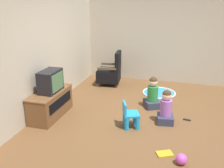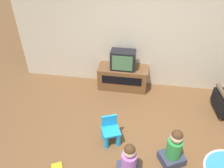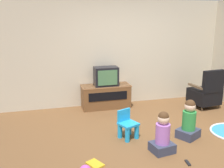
# 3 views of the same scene
# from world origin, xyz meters

# --- Properties ---
(ground_plane) EXTENTS (30.00, 30.00, 0.00)m
(ground_plane) POSITION_xyz_m (0.00, 0.00, 0.00)
(ground_plane) COLOR brown
(wall_back) EXTENTS (5.71, 0.12, 2.52)m
(wall_back) POSITION_xyz_m (-0.14, 2.11, 1.26)
(wall_back) COLOR beige
(wall_back) RESTS_ON ground_plane
(wall_right) EXTENTS (0.12, 5.17, 2.52)m
(wall_right) POSITION_xyz_m (2.65, -0.42, 1.26)
(wall_right) COLOR beige
(wall_right) RESTS_ON ground_plane
(tv_cabinet) EXTENTS (1.16, 0.47, 0.55)m
(tv_cabinet) POSITION_xyz_m (-0.43, 1.80, 0.29)
(tv_cabinet) COLOR brown
(tv_cabinet) RESTS_ON ground_plane
(television) EXTENTS (0.55, 0.32, 0.44)m
(television) POSITION_xyz_m (-0.43, 1.76, 0.77)
(television) COLOR black
(television) RESTS_ON tv_cabinet
(black_armchair) EXTENTS (0.65, 0.68, 0.95)m
(black_armchair) POSITION_xyz_m (1.88, 1.19, 0.35)
(black_armchair) COLOR brown
(black_armchair) RESTS_ON ground_plane
(yellow_kid_chair) EXTENTS (0.39, 0.39, 0.51)m
(yellow_kid_chair) POSITION_xyz_m (-0.44, 0.11, 0.21)
(yellow_kid_chair) COLOR #1E99DB
(yellow_kid_chair) RESTS_ON ground_plane
(play_mat) EXTENTS (0.86, 0.86, 0.04)m
(play_mat) POSITION_xyz_m (1.56, -0.22, 0.01)
(play_mat) COLOR teal
(play_mat) RESTS_ON ground_plane
(child_watching_left) EXTENTS (0.47, 0.45, 0.72)m
(child_watching_left) POSITION_xyz_m (0.62, -0.17, 0.31)
(child_watching_left) COLOR #33384C
(child_watching_left) RESTS_ON ground_plane
(child_watching_center) EXTENTS (0.39, 0.36, 0.69)m
(child_watching_center) POSITION_xyz_m (-0.06, -0.52, 0.30)
(child_watching_center) COLOR #33384C
(child_watching_center) RESTS_ON ground_plane
(toy_ball) EXTENTS (0.17, 0.17, 0.17)m
(toy_ball) POSITION_xyz_m (-1.37, -0.89, 0.09)
(toy_ball) COLOR #CC4CB2
(toy_ball) RESTS_ON ground_plane
(book) EXTENTS (0.27, 0.30, 0.02)m
(book) POSITION_xyz_m (-1.19, -0.63, 0.01)
(book) COLOR gold
(book) RESTS_ON ground_plane
(remote_control) EXTENTS (0.06, 0.15, 0.02)m
(remote_control) POSITION_xyz_m (0.16, -0.94, 0.01)
(remote_control) COLOR black
(remote_control) RESTS_ON ground_plane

